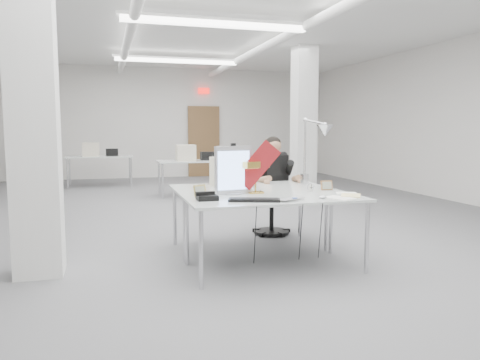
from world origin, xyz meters
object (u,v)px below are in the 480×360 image
(office_chair, at_px, (272,200))
(bankers_lamp, at_px, (256,176))
(desk_main, at_px, (275,198))
(monitor, at_px, (233,170))
(architect_lamp, at_px, (313,153))
(seated_person, at_px, (273,169))
(laptop, at_px, (295,200))
(desk_phone, at_px, (207,198))
(beige_monitor, at_px, (229,172))

(office_chair, relative_size, bankers_lamp, 2.57)
(desk_main, relative_size, bankers_lamp, 4.88)
(office_chair, distance_m, bankers_lamp, 1.44)
(monitor, relative_size, bankers_lamp, 1.38)
(architect_lamp, bearing_deg, seated_person, 119.43)
(monitor, height_order, bankers_lamp, monitor)
(laptop, height_order, bankers_lamp, bankers_lamp)
(office_chair, distance_m, laptop, 1.91)
(desk_phone, xyz_separation_m, beige_monitor, (0.48, 1.00, 0.15))
(seated_person, height_order, architect_lamp, architect_lamp)
(desk_main, bearing_deg, architect_lamp, 43.90)
(seated_person, relative_size, monitor, 1.61)
(office_chair, xyz_separation_m, laptop, (-0.43, -1.84, 0.29))
(seated_person, xyz_separation_m, laptop, (-0.43, -1.79, -0.13))
(office_chair, relative_size, beige_monitor, 2.57)
(office_chair, relative_size, desk_phone, 4.79)
(office_chair, relative_size, architect_lamp, 1.19)
(seated_person, distance_m, bankers_lamp, 1.32)
(beige_monitor, bearing_deg, laptop, -87.10)
(beige_monitor, distance_m, architect_lamp, 1.04)
(desk_main, xyz_separation_m, architect_lamp, (0.76, 0.73, 0.41))
(monitor, xyz_separation_m, bankers_lamp, (0.25, 0.00, -0.07))
(beige_monitor, bearing_deg, seated_person, 22.90)
(monitor, distance_m, architect_lamp, 1.20)
(office_chair, height_order, beige_monitor, beige_monitor)
(seated_person, xyz_separation_m, desk_phone, (-1.22, -1.49, -0.12))
(desk_phone, xyz_separation_m, architect_lamp, (1.47, 0.75, 0.37))
(beige_monitor, bearing_deg, bankers_lamp, -90.76)
(monitor, bearing_deg, bankers_lamp, -7.14)
(bankers_lamp, bearing_deg, laptop, -92.03)
(seated_person, relative_size, architect_lamp, 1.03)
(monitor, bearing_deg, architect_lamp, 12.52)
(desk_phone, distance_m, architect_lamp, 1.69)
(monitor, height_order, beige_monitor, monitor)
(desk_main, bearing_deg, bankers_lamp, 107.80)
(desk_phone, bearing_deg, architect_lamp, 27.06)
(desk_main, xyz_separation_m, desk_phone, (-0.70, -0.01, 0.04))
(bankers_lamp, relative_size, architect_lamp, 0.46)
(monitor, xyz_separation_m, beige_monitor, (0.13, 0.68, -0.08))
(beige_monitor, bearing_deg, desk_main, -88.17)
(monitor, height_order, desk_phone, monitor)
(laptop, bearing_deg, bankers_lamp, 80.66)
(monitor, bearing_deg, office_chair, 46.09)
(office_chair, bearing_deg, beige_monitor, -164.43)
(office_chair, height_order, seated_person, seated_person)
(seated_person, relative_size, beige_monitor, 2.23)
(desk_main, height_order, bankers_lamp, bankers_lamp)
(laptop, xyz_separation_m, beige_monitor, (-0.31, 1.29, 0.16))
(desk_phone, height_order, beige_monitor, beige_monitor)
(architect_lamp, bearing_deg, desk_phone, -141.46)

